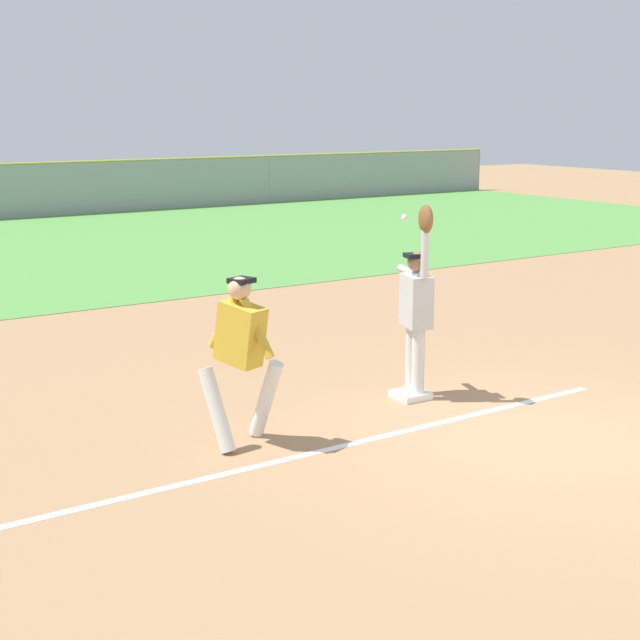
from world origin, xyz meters
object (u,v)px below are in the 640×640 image
(runner, at_px, (241,349))
(parked_car_silver, at_px, (55,187))
(first_base, at_px, (410,395))
(baseball, at_px, (404,218))
(fielder, at_px, (417,304))
(parked_car_green, at_px, (200,180))

(runner, height_order, parked_car_silver, runner)
(first_base, xyz_separation_m, runner, (-2.39, -0.29, 0.96))
(parked_car_silver, bearing_deg, baseball, -104.34)
(fielder, bearing_deg, parked_car_green, -93.36)
(parked_car_silver, relative_size, parked_car_green, 1.00)
(baseball, xyz_separation_m, parked_car_silver, (3.55, 23.90, -1.45))
(baseball, bearing_deg, parked_car_silver, 81.56)
(fielder, distance_m, baseball, 1.02)
(runner, xyz_separation_m, baseball, (2.28, 0.34, 1.12))
(fielder, height_order, baseball, fielder)
(first_base, bearing_deg, fielder, 8.34)
(runner, height_order, baseball, baseball)
(runner, distance_m, parked_car_green, 27.34)
(fielder, bearing_deg, parked_car_silver, -80.85)
(fielder, bearing_deg, first_base, 25.50)
(first_base, distance_m, parked_car_silver, 24.21)
(fielder, height_order, runner, fielder)
(first_base, bearing_deg, runner, -173.19)
(parked_car_silver, bearing_deg, runner, -109.43)
(first_base, bearing_deg, parked_car_silver, 81.83)
(fielder, relative_size, parked_car_green, 0.50)
(runner, bearing_deg, parked_car_silver, 56.50)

